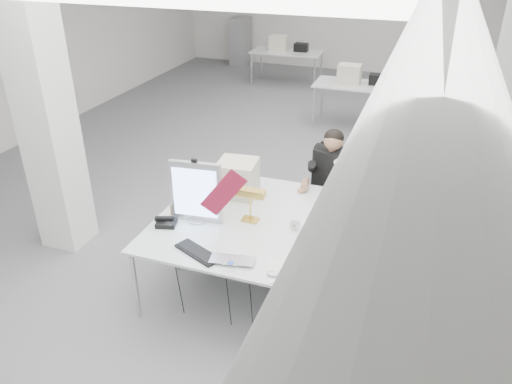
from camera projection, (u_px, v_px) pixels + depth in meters
room_shell at (316, 69)px, 6.14m from camera, size 10.04×14.04×3.24m
desk_main at (237, 245)px, 4.41m from camera, size 1.80×0.90×0.02m
desk_second at (269, 199)px, 5.16m from camera, size 1.80×0.90×0.02m
bg_desk_a at (360, 85)px, 8.93m from camera, size 1.60×0.80×0.02m
bg_desk_b at (287, 52)px, 11.36m from camera, size 1.60×0.80×0.02m
filing_cabinet at (240, 41)px, 13.13m from camera, size 0.45×0.55×1.20m
office_chair at (330, 194)px, 5.67m from camera, size 0.70×0.70×1.09m
seated_person at (331, 168)px, 5.46m from camera, size 0.71×0.78×0.95m
monitor at (196, 192)px, 4.63m from camera, size 0.49×0.10×0.60m
pennant at (224, 193)px, 4.48m from camera, size 0.41×0.18×0.47m
keyboard at (198, 252)px, 4.27m from camera, size 0.47×0.32×0.02m
laptop at (231, 264)px, 4.11m from camera, size 0.41×0.30×0.03m
mouse at (272, 274)px, 3.98m from camera, size 0.11×0.09×0.04m
bankers_lamp at (250, 204)px, 4.67m from camera, size 0.31×0.13×0.36m
desk_phone at (167, 223)px, 4.67m from camera, size 0.22×0.21×0.05m
picture_frame_left at (177, 209)px, 4.84m from camera, size 0.13×0.09×0.10m
picture_frame_right at (331, 237)px, 4.41m from camera, size 0.14×0.04×0.11m
desk_clock at (295, 225)px, 4.60m from camera, size 0.09×0.04×0.09m
paper_stack_a at (280, 271)px, 4.05m from camera, size 0.32×0.38×0.01m
paper_stack_b at (305, 266)px, 4.10m from camera, size 0.30×0.31×0.01m
paper_stack_c at (322, 250)px, 4.31m from camera, size 0.19×0.14×0.01m
beige_monitor at (238, 178)px, 5.15m from camera, size 0.42×0.40×0.37m
architect_lamp at (349, 178)px, 4.54m from camera, size 0.51×0.74×0.91m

